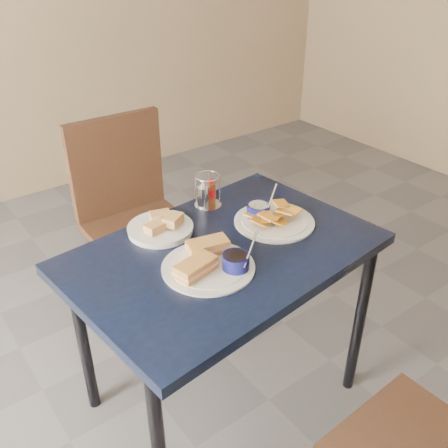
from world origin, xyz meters
TOP-DOWN VIEW (x-y plane):
  - ground at (0.00, 0.00)m, footprint 6.00×6.00m
  - dining_table at (0.24, 0.14)m, footprint 1.13×0.81m
  - chair_far at (0.26, 0.93)m, footprint 0.47×0.45m
  - sandwich_plate at (0.14, 0.08)m, footprint 0.32×0.31m
  - plantain_plate at (0.49, 0.18)m, footprint 0.31×0.31m
  - bread_basket at (0.12, 0.37)m, footprint 0.24×0.24m
  - condiment_caddy at (0.37, 0.43)m, footprint 0.11×0.11m

SIDE VIEW (x-z plane):
  - ground at x=0.00m, z-range 0.00..0.00m
  - chair_far at x=0.26m, z-range 0.07..1.05m
  - dining_table at x=0.24m, z-range 0.30..1.05m
  - plantain_plate at x=0.49m, z-range 0.71..0.83m
  - bread_basket at x=0.12m, z-range 0.73..0.80m
  - sandwich_plate at x=0.14m, z-range 0.71..0.83m
  - condiment_caddy at x=0.37m, z-range 0.74..0.87m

